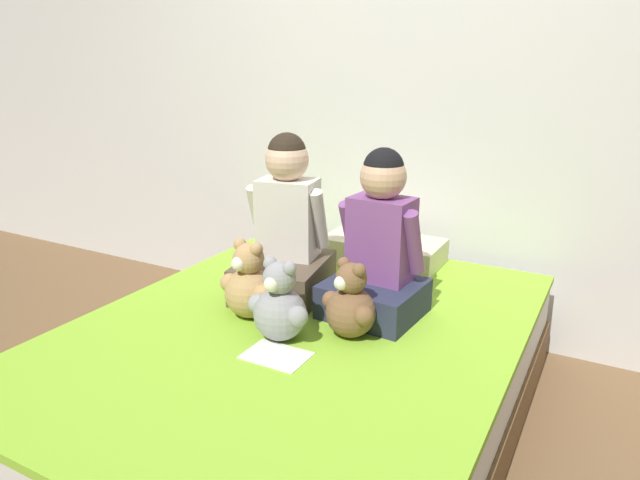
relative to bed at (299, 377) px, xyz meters
name	(u,v)px	position (x,y,z in m)	size (l,w,h in m)	color
ground_plane	(299,424)	(0.00, 0.00, -0.21)	(14.00, 14.00, 0.00)	brown
wall_behind_bed	(413,82)	(0.00, 1.10, 1.04)	(8.00, 0.06, 2.50)	silver
bed	(299,377)	(0.00, 0.00, 0.00)	(1.53, 1.96, 0.43)	brown
child_on_left	(286,233)	(-0.20, 0.25, 0.47)	(0.39, 0.44, 0.66)	brown
child_on_right	(378,248)	(0.21, 0.24, 0.47)	(0.37, 0.34, 0.63)	#282D47
teddy_bear_held_by_left_child	(249,285)	(-0.20, -0.02, 0.34)	(0.25, 0.19, 0.30)	tan
teddy_bear_held_by_right_child	(350,305)	(0.20, 0.02, 0.33)	(0.22, 0.18, 0.28)	brown
teddy_bear_between_children	(280,306)	(0.00, -0.12, 0.34)	(0.24, 0.18, 0.29)	#939399
pillow_at_headboard	(383,249)	(0.00, 0.80, 0.27)	(0.56, 0.29, 0.11)	beige
sign_card	(276,355)	(0.06, -0.23, 0.22)	(0.21, 0.15, 0.00)	white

